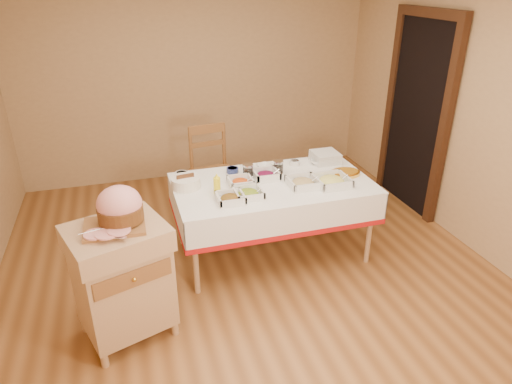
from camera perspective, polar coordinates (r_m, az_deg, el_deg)
room_shell at (r=3.67m, az=-0.71°, el=6.46°), size 5.00×5.00×5.00m
doorway at (r=5.47m, az=19.52°, el=9.40°), size 0.09×1.10×2.20m
dining_table at (r=4.29m, az=2.06°, el=-0.76°), size 1.82×1.02×0.76m
butcher_cart at (r=3.50m, az=-16.38°, el=-10.04°), size 0.80×0.73×0.93m
dining_chair at (r=5.11m, az=-5.42°, el=2.67°), size 0.50×0.49×1.01m
ham_on_board at (r=3.26m, az=-16.75°, el=-2.06°), size 0.44×0.42×0.29m
serving_dish_a at (r=3.86m, az=-3.20°, el=-0.78°), size 0.23×0.23×0.10m
serving_dish_b at (r=3.94m, az=-0.97°, el=-0.15°), size 0.24×0.24×0.10m
serving_dish_c at (r=4.16m, az=5.90°, el=1.19°), size 0.27×0.27×0.11m
serving_dish_d at (r=4.22m, az=9.44°, el=1.39°), size 0.30×0.30×0.11m
serving_dish_e at (r=4.16m, az=-1.95°, el=1.28°), size 0.23×0.22×0.10m
serving_dish_f at (r=4.30m, az=1.25°, el=2.18°), size 0.24×0.23×0.11m
small_bowl_left at (r=4.37m, az=-9.29°, el=2.15°), size 0.12×0.12×0.06m
small_bowl_mid at (r=4.43m, az=-2.96°, el=2.78°), size 0.12×0.12×0.05m
small_bowl_right at (r=4.62m, az=4.84°, el=3.71°), size 0.10×0.10×0.05m
bowl_white_imported at (r=4.53m, az=1.08°, el=3.23°), size 0.19×0.19×0.04m
bowl_small_imported at (r=4.67m, az=7.74°, el=3.77°), size 0.17×0.17×0.05m
preserve_jar_left at (r=4.31m, az=-1.01°, el=2.59°), size 0.10×0.10×0.13m
preserve_jar_right at (r=4.41m, az=2.81°, el=3.07°), size 0.10×0.10×0.13m
mustard_bottle at (r=3.99m, az=-4.90°, el=0.92°), size 0.06×0.06×0.19m
bread_basket at (r=4.15m, az=-8.78°, el=1.20°), size 0.27×0.27×0.12m
plate_stack at (r=4.72m, az=8.64°, el=4.33°), size 0.26×0.26×0.11m
brass_platter at (r=4.46m, az=11.00°, el=2.36°), size 0.32×0.23×0.04m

